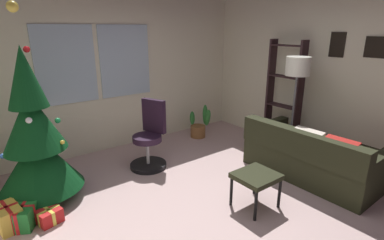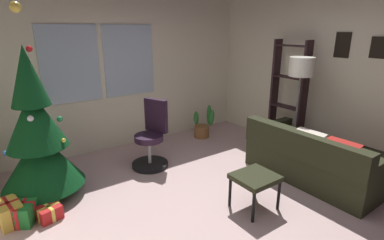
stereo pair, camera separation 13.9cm
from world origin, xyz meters
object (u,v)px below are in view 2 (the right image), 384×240
object	(u,v)px
footstool	(255,180)
gift_box_green	(24,212)
couch	(328,160)
holiday_tree	(38,138)
gift_box_red	(49,213)
office_chair	(151,141)
gift_box_gold	(9,213)
potted_plant	(203,126)
floor_lamp	(301,74)
bookshelf	(287,104)

from	to	relation	value
footstool	gift_box_green	bearing A→B (deg)	150.70
couch	holiday_tree	bearing A→B (deg)	152.24
gift_box_red	office_chair	size ratio (longest dim) A/B	0.27
office_chair	gift_box_green	bearing A→B (deg)	-166.39
gift_box_green	office_chair	bearing A→B (deg)	13.61
holiday_tree	gift_box_green	world-z (taller)	holiday_tree
gift_box_gold	potted_plant	xyz separation A→B (m)	(3.40, 0.95, 0.08)
gift_box_green	potted_plant	size ratio (longest dim) A/B	0.65
footstool	gift_box_gold	distance (m)	2.78
couch	floor_lamp	bearing A→B (deg)	86.81
gift_box_red	office_chair	xyz separation A→B (m)	(1.60, 0.56, 0.33)
gift_box_red	gift_box_green	xyz separation A→B (m)	(-0.23, 0.12, 0.04)
gift_box_red	gift_box_gold	xyz separation A→B (m)	(-0.37, 0.17, 0.05)
holiday_tree	bookshelf	world-z (taller)	holiday_tree
office_chair	potted_plant	size ratio (longest dim) A/B	1.65
floor_lamp	potted_plant	bearing A→B (deg)	105.57
floor_lamp	potted_plant	distance (m)	2.17
gift_box_red	bookshelf	size ratio (longest dim) A/B	0.15
gift_box_red	office_chair	bearing A→B (deg)	19.37
footstool	gift_box_gold	world-z (taller)	footstool
gift_box_green	office_chair	world-z (taller)	office_chair
potted_plant	footstool	bearing A→B (deg)	-113.03
holiday_tree	floor_lamp	bearing A→B (deg)	-18.85
footstool	floor_lamp	world-z (taller)	floor_lamp
footstool	gift_box_green	size ratio (longest dim) A/B	1.18
holiday_tree	floor_lamp	world-z (taller)	holiday_tree
holiday_tree	office_chair	xyz separation A→B (m)	(1.54, 0.01, -0.38)
gift_box_red	floor_lamp	xyz separation A→B (m)	(3.51, -0.62, 1.34)
holiday_tree	gift_box_green	distance (m)	0.86
floor_lamp	gift_box_gold	bearing A→B (deg)	168.55
gift_box_red	gift_box_green	bearing A→B (deg)	153.13
gift_box_gold	gift_box_green	bearing A→B (deg)	-19.11
footstool	bookshelf	bearing A→B (deg)	28.85
potted_plant	gift_box_green	bearing A→B (deg)	-163.04
bookshelf	potted_plant	size ratio (longest dim) A/B	3.00
couch	holiday_tree	world-z (taller)	holiday_tree
gift_box_red	footstool	bearing A→B (deg)	-29.57
gift_box_red	bookshelf	world-z (taller)	bookshelf
footstool	bookshelf	world-z (taller)	bookshelf
gift_box_green	potted_plant	xyz separation A→B (m)	(3.26, 1.00, 0.10)
gift_box_green	floor_lamp	bearing A→B (deg)	-11.16
holiday_tree	gift_box_green	bearing A→B (deg)	-124.14
gift_box_green	bookshelf	distance (m)	4.18
gift_box_green	office_chair	xyz separation A→B (m)	(1.84, 0.44, 0.29)
couch	potted_plant	world-z (taller)	couch
bookshelf	holiday_tree	bearing A→B (deg)	169.22
gift_box_green	floor_lamp	distance (m)	4.03
couch	gift_box_red	xyz separation A→B (m)	(-3.48, 1.24, -0.19)
bookshelf	potted_plant	distance (m)	1.65
bookshelf	floor_lamp	size ratio (longest dim) A/B	1.14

